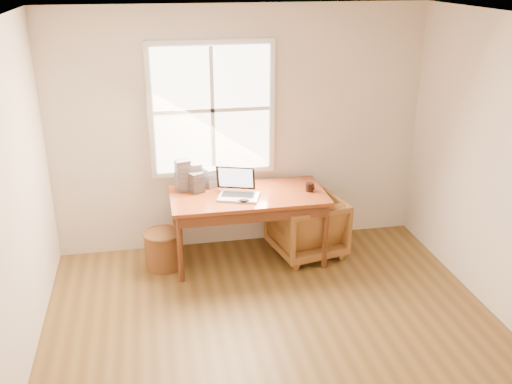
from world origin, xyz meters
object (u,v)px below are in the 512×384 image
(wicker_stool, at_px, (164,250))
(cd_stack_a, at_px, (195,176))
(coffee_mug, at_px, (309,187))
(desk, at_px, (248,196))
(laptop, at_px, (238,185))
(armchair, at_px, (307,226))

(wicker_stool, relative_size, cd_stack_a, 1.38)
(coffee_mug, bearing_deg, wicker_stool, 172.90)
(desk, bearing_deg, wicker_stool, 180.00)
(wicker_stool, relative_size, laptop, 0.98)
(desk, distance_m, armchair, 0.76)
(laptop, distance_m, cd_stack_a, 0.53)
(armchair, xyz_separation_m, wicker_stool, (-1.54, 0.00, -0.14))
(wicker_stool, distance_m, laptop, 1.05)
(armchair, height_order, coffee_mug, coffee_mug)
(desk, xyz_separation_m, wicker_stool, (-0.90, 0.00, -0.54))
(armchair, distance_m, laptop, 0.94)
(coffee_mug, height_order, cd_stack_a, cd_stack_a)
(desk, xyz_separation_m, laptop, (-0.11, -0.08, 0.16))
(coffee_mug, relative_size, cd_stack_a, 0.32)
(armchair, relative_size, cd_stack_a, 2.60)
(laptop, height_order, cd_stack_a, laptop)
(armchair, bearing_deg, laptop, -5.19)
(laptop, xyz_separation_m, cd_stack_a, (-0.41, 0.34, -0.00))
(wicker_stool, xyz_separation_m, laptop, (0.78, -0.08, 0.70))
(laptop, xyz_separation_m, coffee_mug, (0.75, 0.04, -0.10))
(desk, bearing_deg, laptop, -143.44)
(wicker_stool, bearing_deg, armchair, 0.00)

